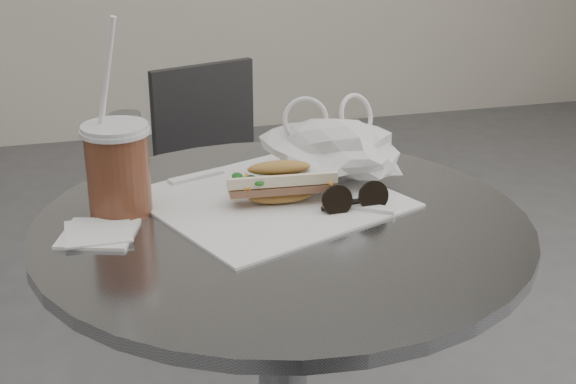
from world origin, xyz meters
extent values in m
cylinder|color=slate|center=(0.00, 0.20, 0.73)|extent=(0.76, 0.76, 0.02)
cylinder|color=#2C2C2E|center=(0.11, 1.09, 0.01)|extent=(0.35, 0.35, 0.02)
cylinder|color=#2C2C2E|center=(0.11, 1.09, 0.23)|extent=(0.06, 0.06, 0.46)
cylinder|color=#2C2C2E|center=(0.11, 1.09, 0.46)|extent=(0.39, 0.39, 0.02)
cube|color=#2C2C2E|center=(0.05, 1.27, 0.61)|extent=(0.30, 0.12, 0.27)
cube|color=white|center=(0.00, 0.28, 0.74)|extent=(0.47, 0.45, 0.00)
ellipsoid|color=#AC8541|center=(0.01, 0.26, 0.75)|extent=(0.21, 0.09, 0.02)
cube|color=brown|center=(0.01, 0.26, 0.77)|extent=(0.17, 0.06, 0.01)
ellipsoid|color=#AC8541|center=(0.01, 0.26, 0.79)|extent=(0.21, 0.09, 0.04)
cylinder|color=brown|center=(-0.23, 0.29, 0.80)|extent=(0.10, 0.10, 0.13)
cylinder|color=silver|center=(-0.23, 0.29, 0.88)|extent=(0.11, 0.11, 0.01)
cylinder|color=white|center=(-0.25, 0.30, 0.93)|extent=(0.06, 0.05, 0.24)
cylinder|color=black|center=(0.09, 0.20, 0.76)|extent=(0.05, 0.02, 0.05)
cylinder|color=black|center=(0.15, 0.20, 0.76)|extent=(0.05, 0.02, 0.05)
cube|color=black|center=(0.12, 0.20, 0.76)|extent=(0.02, 0.01, 0.00)
cube|color=white|center=(-0.27, 0.21, 0.74)|extent=(0.13, 0.13, 0.01)
cube|color=white|center=(-0.27, 0.21, 0.75)|extent=(0.10, 0.10, 0.00)
cylinder|color=#62A869|center=(-0.21, 0.46, 0.79)|extent=(0.06, 0.06, 0.11)
cylinder|color=slate|center=(-0.21, 0.46, 0.85)|extent=(0.05, 0.05, 0.00)
camera|label=1|loc=(-0.28, -0.88, 1.24)|focal=50.00mm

